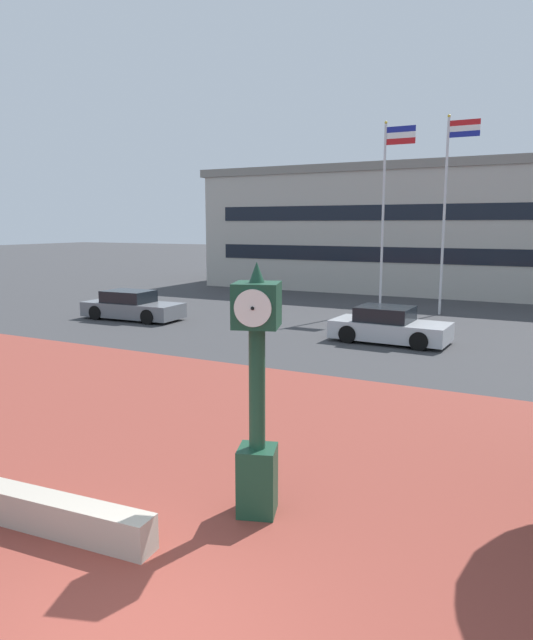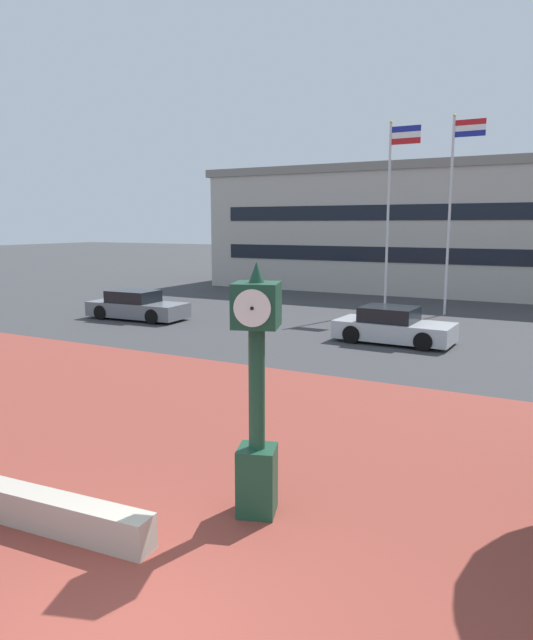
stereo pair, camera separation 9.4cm
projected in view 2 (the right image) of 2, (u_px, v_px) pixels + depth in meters
plaza_brick_paving at (276, 504)px, 8.70m from camera, size 44.00×14.72×0.01m
planter_wall at (52, 513)px, 7.93m from camera, size 3.22×0.64×0.50m
street_clock at (257, 396)px, 8.15m from camera, size 0.79×0.81×3.68m
car_street_near at (393, 327)px, 20.56m from camera, size 4.17×2.06×1.28m
car_street_distant at (137, 306)px, 25.68m from camera, size 4.60×2.02×1.28m
flagpole_primary at (391, 204)px, 27.43m from camera, size 1.48×0.14×8.98m
flagpole_secondary at (452, 204)px, 26.11m from camera, size 1.43×0.14×9.04m
civic_building at (466, 229)px, 36.49m from camera, size 32.27×10.86×7.81m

